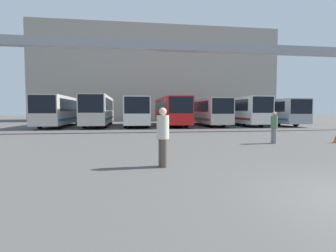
% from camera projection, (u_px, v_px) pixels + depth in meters
% --- Properties ---
extents(building_backdrop, '(40.81, 12.00, 15.70)m').
position_uv_depth(building_backdrop, '(156.00, 77.00, 48.23)').
color(building_backdrop, gray).
rests_on(building_backdrop, ground).
extents(overhead_gantry, '(32.87, 0.80, 7.32)m').
position_uv_depth(overhead_gantry, '(188.00, 56.00, 21.54)').
color(overhead_gantry, gray).
rests_on(overhead_gantry, ground).
extents(bus_slot_0, '(2.55, 12.29, 3.22)m').
position_uv_depth(bus_slot_0, '(60.00, 110.00, 28.96)').
color(bus_slot_0, beige).
rests_on(bus_slot_0, ground).
extents(bus_slot_1, '(2.47, 12.33, 3.32)m').
position_uv_depth(bus_slot_1, '(99.00, 109.00, 29.57)').
color(bus_slot_1, beige).
rests_on(bus_slot_1, ground).
extents(bus_slot_2, '(2.57, 10.93, 3.13)m').
position_uv_depth(bus_slot_2, '(136.00, 110.00, 29.48)').
color(bus_slot_2, silver).
rests_on(bus_slot_2, ground).
extents(bus_slot_3, '(2.57, 12.20, 3.18)m').
position_uv_depth(bus_slot_3, '(171.00, 110.00, 30.70)').
color(bus_slot_3, red).
rests_on(bus_slot_3, ground).
extents(bus_slot_4, '(2.44, 12.26, 3.06)m').
position_uv_depth(bus_slot_4, '(205.00, 110.00, 31.33)').
color(bus_slot_4, beige).
rests_on(bus_slot_4, ground).
extents(bus_slot_5, '(2.44, 10.91, 3.24)m').
position_uv_depth(bus_slot_5, '(240.00, 110.00, 31.25)').
color(bus_slot_5, silver).
rests_on(bus_slot_5, ground).
extents(bus_slot_6, '(2.61, 11.37, 3.00)m').
position_uv_depth(bus_slot_6, '(271.00, 111.00, 32.08)').
color(bus_slot_6, '#999EA5').
rests_on(bus_slot_6, ground).
extents(pedestrian_mid_left, '(0.35, 0.35, 1.70)m').
position_uv_depth(pedestrian_mid_left, '(274.00, 127.00, 13.99)').
color(pedestrian_mid_left, gray).
rests_on(pedestrian_mid_left, ground).
extents(pedestrian_near_center, '(0.39, 0.39, 1.86)m').
position_uv_depth(pedestrian_near_center, '(163.00, 136.00, 8.18)').
color(pedestrian_near_center, brown).
rests_on(pedestrian_near_center, ground).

